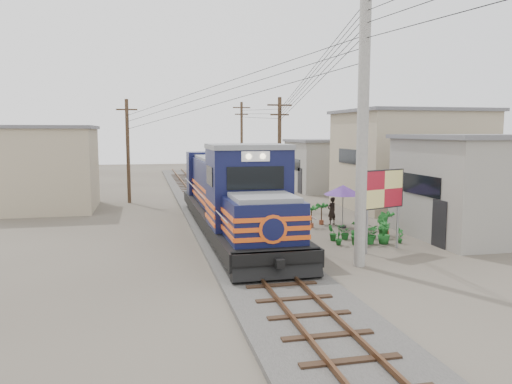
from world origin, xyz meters
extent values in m
plane|color=#473F35|center=(0.00, 0.00, 0.00)|extent=(120.00, 120.00, 0.00)
cube|color=#595651|center=(0.00, 10.00, 0.08)|extent=(3.60, 70.00, 0.16)
cube|color=#51331E|center=(-0.54, 10.00, 0.26)|extent=(0.08, 70.00, 0.12)
cube|color=#51331E|center=(0.54, 10.00, 0.26)|extent=(0.08, 70.00, 0.12)
cube|color=black|center=(0.00, 6.33, 0.80)|extent=(3.08, 16.97, 0.58)
cube|color=black|center=(0.00, 1.03, 0.48)|extent=(2.33, 3.39, 0.69)
cube|color=black|center=(0.00, 11.64, 0.48)|extent=(2.33, 3.39, 0.69)
cube|color=#0E1135|center=(0.00, -0.24, 1.70)|extent=(2.52, 2.55, 1.59)
cube|color=#0E1135|center=(0.00, 2.41, 2.55)|extent=(3.01, 2.76, 3.29)
cube|color=slate|center=(0.00, 2.41, 4.24)|extent=(3.08, 2.90, 0.19)
cube|color=black|center=(0.00, 1.02, 3.13)|extent=(2.15, 0.06, 0.85)
cube|color=white|center=(0.00, 1.01, 3.93)|extent=(1.06, 0.06, 0.37)
cube|color=#0E1135|center=(0.00, 8.99, 2.12)|extent=(2.40, 10.39, 2.44)
cube|color=slate|center=(0.00, 8.99, 3.40)|extent=(2.15, 10.39, 0.19)
cube|color=#E45215|center=(0.00, 6.33, 1.38)|extent=(3.12, 16.97, 0.15)
cube|color=#E45215|center=(0.00, 6.33, 1.70)|extent=(3.12, 16.97, 0.15)
cube|color=#E45215|center=(0.00, 6.33, 2.02)|extent=(3.12, 16.97, 0.15)
cylinder|color=#9E9B93|center=(3.50, -0.50, 5.00)|extent=(0.40, 0.40, 10.00)
cylinder|color=#4C3826|center=(4.50, 14.00, 3.50)|extent=(0.24, 0.24, 7.00)
cube|color=#4C3826|center=(4.50, 14.00, 6.50)|extent=(1.60, 0.10, 0.10)
cube|color=#4C3826|center=(4.50, 14.00, 5.90)|extent=(1.20, 0.10, 0.10)
cylinder|color=#4C3826|center=(4.80, 28.00, 3.75)|extent=(0.24, 0.24, 7.50)
cube|color=#4C3826|center=(4.80, 28.00, 7.00)|extent=(1.60, 0.10, 0.10)
cube|color=#4C3826|center=(4.80, 28.00, 6.40)|extent=(1.20, 0.10, 0.10)
cylinder|color=#4C3826|center=(-5.00, 18.00, 3.50)|extent=(0.24, 0.24, 7.00)
cube|color=#4C3826|center=(-5.00, 18.00, 6.50)|extent=(1.60, 0.10, 0.10)
cube|color=#4C3826|center=(-5.00, 18.00, 5.90)|extent=(1.20, 0.10, 0.10)
cube|color=gray|center=(11.50, 3.00, 2.25)|extent=(7.00, 6.00, 4.50)
cube|color=slate|center=(11.50, 3.00, 4.60)|extent=(7.35, 6.30, 0.20)
cube|color=black|center=(7.98, 3.00, 2.48)|extent=(0.05, 3.00, 0.90)
cube|color=tan|center=(12.50, 12.00, 3.00)|extent=(8.00, 7.00, 6.00)
cube|color=slate|center=(12.50, 12.00, 6.10)|extent=(8.40, 7.35, 0.20)
cube|color=black|center=(8.48, 12.00, 3.30)|extent=(0.05, 3.50, 0.90)
cube|color=gray|center=(11.00, 22.00, 2.00)|extent=(6.00, 6.00, 4.00)
cube|color=slate|center=(11.00, 22.00, 4.10)|extent=(6.30, 6.30, 0.20)
cube|color=black|center=(7.98, 22.00, 2.20)|extent=(0.05, 3.00, 0.90)
cube|color=tan|center=(-10.00, 16.00, 2.50)|extent=(6.00, 6.00, 5.00)
cube|color=slate|center=(-10.00, 16.00, 5.10)|extent=(6.30, 6.30, 0.20)
cylinder|color=#99999E|center=(4.53, 1.12, 1.22)|extent=(0.10, 0.10, 2.44)
cylinder|color=#99999E|center=(6.18, 1.71, 1.22)|extent=(0.10, 0.10, 2.44)
cube|color=black|center=(5.35, 1.42, 2.54)|extent=(2.07, 0.83, 1.56)
cube|color=#A91627|center=(5.35, 1.39, 2.54)|extent=(1.96, 0.76, 1.47)
cylinder|color=black|center=(5.72, 6.42, 0.05)|extent=(0.39, 0.39, 0.10)
cylinder|color=#99999E|center=(5.72, 6.42, 0.99)|extent=(0.05, 0.05, 1.97)
cone|color=#4A2776|center=(5.72, 6.42, 1.93)|extent=(2.42, 2.42, 0.49)
imported|color=black|center=(5.49, 7.29, 0.73)|extent=(0.63, 0.54, 1.46)
imported|color=#1A5C1F|center=(4.05, 2.78, 0.47)|extent=(0.46, 0.57, 0.94)
imported|color=#1A5C1F|center=(4.82, 2.66, 0.46)|extent=(0.54, 0.46, 0.91)
imported|color=#1A5C1F|center=(5.47, 2.73, 0.44)|extent=(1.02, 0.98, 0.88)
imported|color=#1A5C1F|center=(6.05, 2.62, 0.48)|extent=(0.74, 0.74, 0.96)
imported|color=#1A5C1F|center=(6.77, 2.54, 0.34)|extent=(0.38, 0.27, 0.68)
imported|color=#1A5C1F|center=(4.09, 3.65, 0.36)|extent=(0.44, 0.37, 0.72)
imported|color=#1A5C1F|center=(4.73, 3.80, 0.32)|extent=(0.61, 0.55, 0.63)
imported|color=#1A5C1F|center=(5.32, 3.84, 0.43)|extent=(0.50, 0.50, 0.86)
imported|color=#1A5C1F|center=(6.08, 3.61, 0.30)|extent=(0.37, 0.38, 0.60)
imported|color=#1A5C1F|center=(6.54, 3.70, 0.55)|extent=(0.63, 0.71, 1.09)
camera|label=1|loc=(-4.03, -16.80, 4.82)|focal=35.00mm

